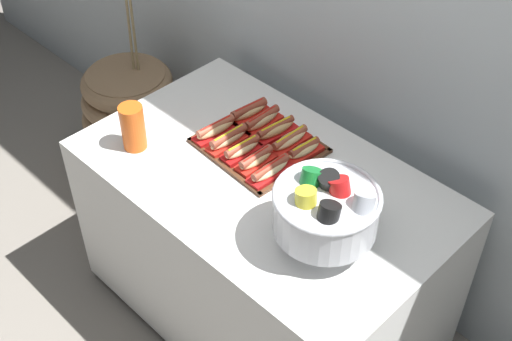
% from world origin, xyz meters
% --- Properties ---
extents(ground_plane, '(10.00, 10.00, 0.00)m').
position_xyz_m(ground_plane, '(0.00, 0.00, 0.00)').
color(ground_plane, gray).
extents(buffet_table, '(1.35, 0.81, 0.78)m').
position_xyz_m(buffet_table, '(0.00, 0.00, 0.41)').
color(buffet_table, white).
rests_on(buffet_table, ground_plane).
extents(floor_vase, '(0.52, 0.52, 1.11)m').
position_xyz_m(floor_vase, '(-1.10, 0.19, 0.29)').
color(floor_vase, '#896B4C').
rests_on(floor_vase, ground_plane).
extents(serving_tray, '(0.43, 0.38, 0.01)m').
position_xyz_m(serving_tray, '(-0.12, 0.10, 0.78)').
color(serving_tray, '#56331E').
rests_on(serving_tray, buffet_table).
extents(hot_dog_0, '(0.08, 0.19, 0.06)m').
position_xyz_m(hot_dog_0, '(-0.28, 0.03, 0.82)').
color(hot_dog_0, '#B21414').
rests_on(hot_dog_0, serving_tray).
extents(hot_dog_1, '(0.06, 0.18, 0.06)m').
position_xyz_m(hot_dog_1, '(-0.20, 0.02, 0.82)').
color(hot_dog_1, red).
rests_on(hot_dog_1, serving_tray).
extents(hot_dog_2, '(0.07, 0.17, 0.06)m').
position_xyz_m(hot_dog_2, '(-0.13, 0.02, 0.81)').
color(hot_dog_2, '#B21414').
rests_on(hot_dog_2, serving_tray).
extents(hot_dog_3, '(0.07, 0.16, 0.06)m').
position_xyz_m(hot_dog_3, '(-0.05, 0.01, 0.81)').
color(hot_dog_3, red).
rests_on(hot_dog_3, serving_tray).
extents(hot_dog_4, '(0.07, 0.18, 0.06)m').
position_xyz_m(hot_dog_4, '(0.02, 0.01, 0.81)').
color(hot_dog_4, red).
rests_on(hot_dog_4, serving_tray).
extents(hot_dog_5, '(0.08, 0.19, 0.06)m').
position_xyz_m(hot_dog_5, '(-0.27, 0.19, 0.82)').
color(hot_dog_5, red).
rests_on(hot_dog_5, serving_tray).
extents(hot_dog_6, '(0.06, 0.18, 0.06)m').
position_xyz_m(hot_dog_6, '(-0.19, 0.19, 0.82)').
color(hot_dog_6, red).
rests_on(hot_dog_6, serving_tray).
extents(hot_dog_7, '(0.08, 0.19, 0.06)m').
position_xyz_m(hot_dog_7, '(-0.12, 0.18, 0.82)').
color(hot_dog_7, red).
rests_on(hot_dog_7, serving_tray).
extents(hot_dog_8, '(0.07, 0.18, 0.06)m').
position_xyz_m(hot_dog_8, '(-0.04, 0.18, 0.81)').
color(hot_dog_8, red).
rests_on(hot_dog_8, serving_tray).
extents(hot_dog_9, '(0.07, 0.16, 0.06)m').
position_xyz_m(hot_dog_9, '(0.03, 0.17, 0.81)').
color(hot_dog_9, red).
rests_on(hot_dog_9, serving_tray).
extents(punch_bowl, '(0.33, 0.33, 0.26)m').
position_xyz_m(punch_bowl, '(0.35, -0.09, 0.93)').
color(punch_bowl, silver).
rests_on(punch_bowl, buffet_table).
extents(cup_stack, '(0.09, 0.09, 0.18)m').
position_xyz_m(cup_stack, '(-0.45, -0.22, 0.87)').
color(cup_stack, '#EA5B19').
rests_on(cup_stack, buffet_table).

